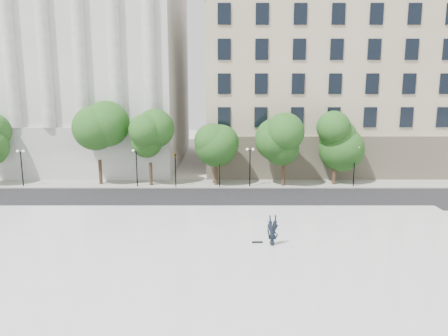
{
  "coord_description": "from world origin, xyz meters",
  "views": [
    {
      "loc": [
        3.98,
        -22.03,
        10.7
      ],
      "look_at": [
        3.98,
        10.0,
        4.5
      ],
      "focal_mm": 35.0,
      "sensor_mm": 36.0,
      "label": 1
    }
  ],
  "objects": [
    {
      "name": "plaza",
      "position": [
        0.0,
        3.0,
        0.23
      ],
      "size": [
        44.0,
        22.0,
        0.45
      ],
      "primitive_type": "cube",
      "color": "silver",
      "rests_on": "ground"
    },
    {
      "name": "traffic_light_west",
      "position": [
        -1.06,
        22.3,
        3.63
      ],
      "size": [
        0.57,
        1.63,
        4.14
      ],
      "color": "black",
      "rests_on": "ground"
    },
    {
      "name": "street_trees",
      "position": [
        0.33,
        23.42,
        5.06
      ],
      "size": [
        41.15,
        5.31,
        7.53
      ],
      "color": "#382619",
      "rests_on": "ground"
    },
    {
      "name": "lamp_posts",
      "position": [
        0.76,
        22.6,
        2.88
      ],
      "size": [
        35.57,
        0.28,
        4.39
      ],
      "color": "black",
      "rests_on": "ground"
    },
    {
      "name": "building_west",
      "position": [
        -17.0,
        38.57,
        12.89
      ],
      "size": [
        31.5,
        27.65,
        25.6
      ],
      "color": "silver",
      "rests_on": "ground"
    },
    {
      "name": "ground",
      "position": [
        0.0,
        0.0,
        0.0
      ],
      "size": [
        160.0,
        160.0,
        0.0
      ],
      "primitive_type": "plane",
      "color": "beige",
      "rests_on": "ground"
    },
    {
      "name": "far_sidewalk",
      "position": [
        0.0,
        24.0,
        0.06
      ],
      "size": [
        60.0,
        4.0,
        0.12
      ],
      "primitive_type": "cube",
      "color": "#A9A69C",
      "rests_on": "ground"
    },
    {
      "name": "building_east",
      "position": [
        20.0,
        38.91,
        11.14
      ],
      "size": [
        36.0,
        26.15,
        23.0
      ],
      "color": "#C2B394",
      "rests_on": "ground"
    },
    {
      "name": "street",
      "position": [
        0.0,
        18.0,
        0.01
      ],
      "size": [
        60.0,
        8.0,
        0.02
      ],
      "primitive_type": "cube",
      "color": "black",
      "rests_on": "ground"
    },
    {
      "name": "skateboard",
      "position": [
        6.18,
        5.13,
        0.49
      ],
      "size": [
        0.73,
        0.22,
        0.07
      ],
      "primitive_type": "cube",
      "rotation": [
        0.0,
        0.0,
        0.05
      ],
      "color": "black",
      "rests_on": "plaza"
    },
    {
      "name": "traffic_light_east",
      "position": [
        3.52,
        22.3,
        3.63
      ],
      "size": [
        0.54,
        1.61,
        4.14
      ],
      "color": "black",
      "rests_on": "ground"
    },
    {
      "name": "person_lying",
      "position": [
        7.1,
        4.7,
        0.72
      ],
      "size": [
        0.78,
        2.02,
        0.54
      ],
      "primitive_type": "imported",
      "rotation": [
        -1.54,
        0.0,
        0.03
      ],
      "color": "black",
      "rests_on": "plaza"
    }
  ]
}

